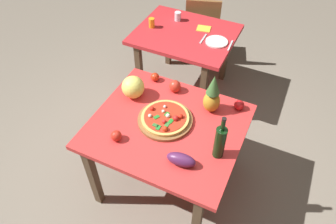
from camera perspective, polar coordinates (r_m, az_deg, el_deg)
ground_plane at (r=2.91m, az=-0.13°, el=-12.12°), size 10.00×10.00×0.00m
display_table at (r=2.38m, az=-0.15°, el=-3.77°), size 1.11×0.97×0.75m
background_table at (r=3.35m, az=3.12°, el=12.78°), size 1.01×0.83×0.75m
dining_chair at (r=3.96m, az=6.28°, el=15.58°), size 0.50×0.50×0.85m
pizza_board at (r=2.33m, az=-0.53°, el=-1.44°), size 0.41×0.41×0.02m
pizza at (r=2.30m, az=-0.49°, el=-1.03°), size 0.36×0.36×0.06m
wine_bottle at (r=2.06m, az=9.50°, el=-5.39°), size 0.08×0.08×0.36m
pineapple_left at (r=2.33m, az=8.13°, el=3.02°), size 0.13×0.13×0.34m
melon at (r=2.49m, az=-6.42°, el=4.56°), size 0.18×0.18×0.18m
bell_pepper at (r=2.54m, az=1.28°, el=4.75°), size 0.10×0.10×0.11m
eggplant at (r=2.06m, az=2.43°, el=-8.73°), size 0.21×0.11×0.09m
tomato_beside_pepper at (r=2.22m, az=-9.49°, el=-4.32°), size 0.08×0.08×0.08m
tomato_by_bottle at (r=2.65m, az=-2.41°, el=6.44°), size 0.07×0.07×0.07m
tomato_near_board at (r=2.46m, az=12.92°, el=1.27°), size 0.08×0.08×0.08m
drinking_glass_juice at (r=3.36m, az=-3.02°, el=16.02°), size 0.06×0.06×0.10m
drinking_glass_water at (r=3.48m, az=1.80°, el=17.15°), size 0.07×0.07×0.09m
dinner_plate at (r=3.17m, az=8.91°, el=12.62°), size 0.22×0.22×0.02m
fork_utensil at (r=3.20m, az=6.49°, el=13.22°), size 0.02×0.18×0.01m
knife_utensil at (r=3.14m, az=11.35°, el=11.87°), size 0.03×0.18×0.01m
napkin_folded at (r=3.37m, az=6.57°, el=14.97°), size 0.16×0.14×0.01m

